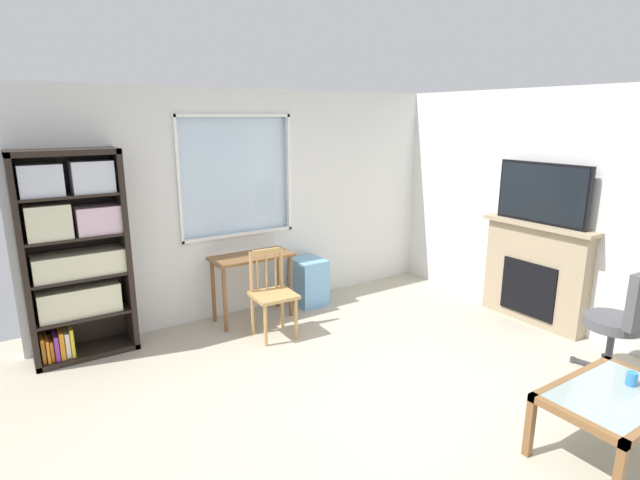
% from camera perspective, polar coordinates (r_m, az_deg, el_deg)
% --- Properties ---
extents(ground, '(5.87, 6.15, 0.02)m').
position_cam_1_polar(ground, '(4.19, 9.24, -18.35)').
color(ground, '#B2A893').
extents(wall_back_with_window, '(4.87, 0.15, 2.51)m').
position_cam_1_polar(wall_back_with_window, '(5.79, -7.48, 3.93)').
color(wall_back_with_window, silver).
rests_on(wall_back_with_window, ground).
extents(wall_right, '(0.12, 5.35, 2.51)m').
position_cam_1_polar(wall_right, '(5.65, 28.85, 2.45)').
color(wall_right, silver).
rests_on(wall_right, ground).
extents(bookshelf, '(0.90, 0.38, 1.94)m').
position_cam_1_polar(bookshelf, '(5.07, -26.33, -0.97)').
color(bookshelf, black).
rests_on(bookshelf, ground).
extents(desk_under_window, '(0.89, 0.42, 0.74)m').
position_cam_1_polar(desk_under_window, '(5.53, -7.82, -3.09)').
color(desk_under_window, brown).
rests_on(desk_under_window, ground).
extents(wooden_chair, '(0.44, 0.42, 0.90)m').
position_cam_1_polar(wooden_chair, '(5.13, -5.51, -6.05)').
color(wooden_chair, tan).
rests_on(wooden_chair, ground).
extents(plastic_drawer_unit, '(0.35, 0.40, 0.56)m').
position_cam_1_polar(plastic_drawer_unit, '(6.03, -1.30, -4.77)').
color(plastic_drawer_unit, '#72ADDB').
rests_on(plastic_drawer_unit, ground).
extents(fireplace, '(0.26, 1.26, 1.12)m').
position_cam_1_polar(fireplace, '(5.90, 23.36, -3.47)').
color(fireplace, tan).
rests_on(fireplace, ground).
extents(tv, '(0.06, 1.02, 0.64)m').
position_cam_1_polar(tv, '(5.71, 24.11, 4.91)').
color(tv, black).
rests_on(tv, fireplace).
extents(office_chair, '(0.57, 0.58, 1.00)m').
position_cam_1_polar(office_chair, '(5.00, 31.53, -7.61)').
color(office_chair, '#4C4C51').
rests_on(office_chair, ground).
extents(coffee_table, '(0.97, 0.62, 0.46)m').
position_cam_1_polar(coffee_table, '(3.95, 30.59, -15.72)').
color(coffee_table, '#8C9E99').
rests_on(coffee_table, ground).
extents(sippy_cup, '(0.07, 0.07, 0.09)m').
position_cam_1_polar(sippy_cup, '(4.07, 32.11, -13.30)').
color(sippy_cup, '#337FD6').
rests_on(sippy_cup, coffee_table).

